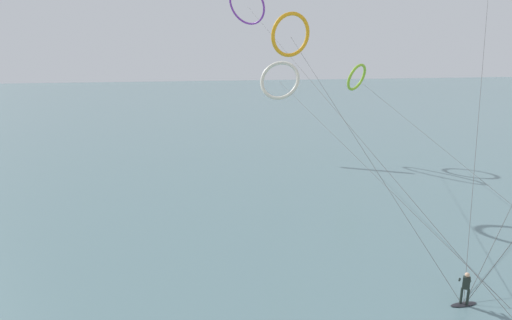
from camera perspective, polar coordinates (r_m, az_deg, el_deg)
sea_water at (r=110.26m, az=-10.30°, el=7.40°), size 400.00×200.00×0.08m
surfer_charcoal at (r=23.51m, az=26.09°, el=-15.39°), size 1.40×0.72×1.70m
kite_lime at (r=51.24m, az=13.30°, el=10.65°), size 3.53×32.91×10.93m
kite_amber at (r=37.95m, az=4.66°, el=16.27°), size 4.29×21.54×15.35m
kite_violet at (r=57.05m, az=-1.21°, el=19.98°), size 5.45×47.49×20.42m
kite_ivory at (r=50.92m, az=3.19°, el=10.54°), size 5.30×36.67×11.22m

